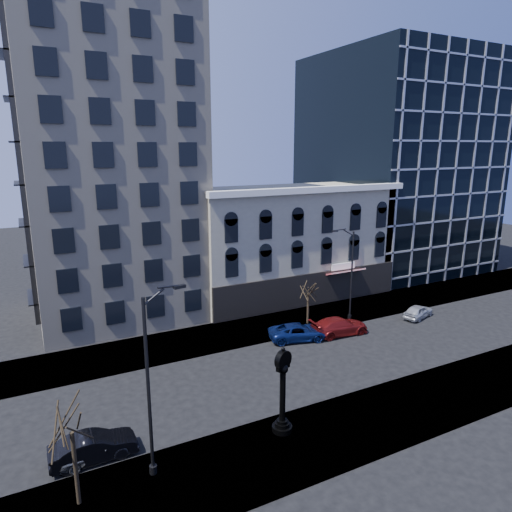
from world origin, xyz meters
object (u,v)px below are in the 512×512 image
car_near_a (94,448)px  car_near_b (94,447)px  street_lamp_near (159,332)px  street_clock (283,394)px

car_near_a → car_near_b: (-0.01, 0.02, 0.06)m
car_near_b → street_lamp_near: bearing=-128.5°
street_lamp_near → car_near_b: bearing=131.9°
street_lamp_near → car_near_a: bearing=132.0°
car_near_a → car_near_b: car_near_b is taller
car_near_b → car_near_a: bearing=-163.6°
street_clock → street_lamp_near: 8.62m
street_clock → car_near_b: street_clock is taller
street_clock → car_near_b: (-10.14, 2.53, -1.76)m
street_clock → street_lamp_near: size_ratio=0.53×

